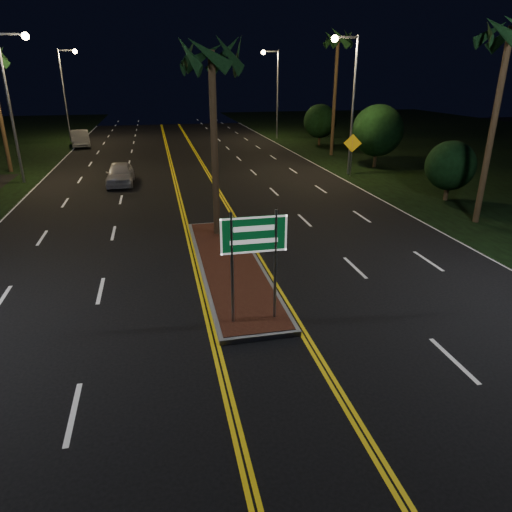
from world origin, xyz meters
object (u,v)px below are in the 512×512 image
object	(u,v)px
palm_right_far	(338,41)
warning_sign	(352,149)
palm_right_near	(510,34)
shrub_mid	(378,131)
car_far	(80,137)
streetlight_right_mid	(349,90)
shrub_far	(320,121)
shrub_near	(450,166)
streetlight_left_far	(67,85)
streetlight_left_mid	(14,91)
palm_median	(211,56)
streetlight_right_far	(274,84)
median_island	(230,265)
car_near	(120,172)
highway_sign	(254,245)

from	to	relation	value
palm_right_far	warning_sign	world-z (taller)	palm_right_far
palm_right_near	shrub_mid	size ratio (longest dim) A/B	2.01
car_far	streetlight_right_mid	bearing A→B (deg)	-51.78
streetlight_right_mid	shrub_far	world-z (taller)	streetlight_right_mid
shrub_near	shrub_far	distance (m)	22.01
streetlight_left_far	shrub_far	distance (m)	25.90
streetlight_left_mid	streetlight_left_far	xyz separation A→B (m)	(0.00, 20.00, 0.00)
warning_sign	shrub_mid	bearing A→B (deg)	62.41
palm_median	palm_right_near	xyz separation A→B (m)	(12.50, -0.50, 0.94)
streetlight_right_far	palm_right_near	xyz separation A→B (m)	(1.89, -32.00, 2.56)
streetlight_left_mid	shrub_mid	distance (m)	24.79
palm_right_near	car_far	bearing A→B (deg)	126.08
median_island	palm_right_near	distance (m)	15.21
streetlight_left_mid	shrub_far	bearing A→B (deg)	26.18
palm_right_near	car_near	world-z (taller)	palm_right_near
palm_median	shrub_far	bearing A→B (deg)	61.58
palm_right_far	car_far	bearing A→B (deg)	155.43
palm_right_near	car_far	distance (m)	38.07
shrub_near	shrub_mid	size ratio (longest dim) A/B	0.71
warning_sign	palm_median	bearing A→B (deg)	-114.41
highway_sign	palm_right_near	size ratio (longest dim) A/B	0.34
highway_sign	palm_median	xyz separation A→B (m)	(0.00, 7.70, 4.87)
palm_median	car_near	xyz separation A→B (m)	(-4.70, 11.55, -6.46)
streetlight_left_mid	palm_right_near	bearing A→B (deg)	-31.20
median_island	car_near	distance (m)	15.79
streetlight_right_far	palm_right_far	world-z (taller)	palm_right_far
car_far	palm_right_near	bearing A→B (deg)	-63.57
car_near	shrub_near	bearing A→B (deg)	-23.38
shrub_mid	warning_sign	xyz separation A→B (m)	(-3.20, -2.83, -0.82)
highway_sign	shrub_mid	size ratio (longest dim) A/B	0.69
median_island	shrub_far	xyz separation A→B (m)	(13.80, 29.00, 2.25)
streetlight_left_far	streetlight_right_mid	xyz separation A→B (m)	(21.23, -22.00, 0.00)
warning_sign	palm_right_near	bearing A→B (deg)	-60.41
car_near	car_far	distance (m)	18.77
highway_sign	streetlight_left_mid	size ratio (longest dim) A/B	0.36
streetlight_left_far	streetlight_right_far	distance (m)	21.32
palm_median	palm_right_near	bearing A→B (deg)	-2.29
palm_right_near	median_island	bearing A→B (deg)	-166.50
palm_right_near	streetlight_right_mid	bearing A→B (deg)	98.94
streetlight_right_far	palm_median	size ratio (longest dim) A/B	1.08
streetlight_right_mid	palm_right_far	world-z (taller)	palm_right_far
streetlight_left_mid	car_far	size ratio (longest dim) A/B	1.66
streetlight_left_mid	shrub_mid	xyz separation A→B (m)	(24.61, 0.00, -2.93)
median_island	warning_sign	bearing A→B (deg)	52.69
streetlight_left_far	car_near	size ratio (longest dim) A/B	1.85
palm_right_near	shrub_mid	xyz separation A→B (m)	(1.50, 14.00, -5.49)
streetlight_left_far	palm_right_near	distance (m)	41.19
warning_sign	streetlight_left_mid	bearing A→B (deg)	-166.59
streetlight_right_mid	streetlight_right_far	size ratio (longest dim) A/B	1.00
palm_right_far	car_near	bearing A→B (deg)	-155.58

